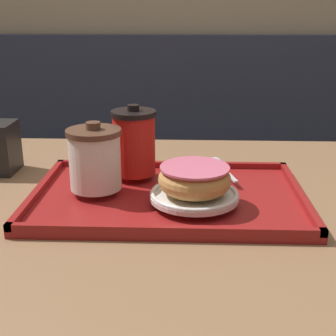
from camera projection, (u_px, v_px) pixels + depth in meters
booth_bench at (187, 216)px, 1.84m from camera, size 1.77×0.44×1.00m
cafe_table at (174, 277)px, 0.94m from camera, size 0.98×0.81×0.76m
serving_tray at (168, 197)px, 0.87m from camera, size 0.49×0.33×0.02m
coffee_cup_front at (95, 159)px, 0.85m from camera, size 0.10×0.10×0.12m
coffee_cup_rear at (134, 142)px, 0.92m from camera, size 0.09×0.09×0.14m
plate_with_chocolate_donut at (194, 195)px, 0.81m from camera, size 0.16×0.16×0.01m
donut_chocolate_glazed at (195, 179)px, 0.80m from camera, size 0.13×0.13×0.05m
spoon at (219, 164)px, 0.98m from camera, size 0.05×0.14×0.01m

